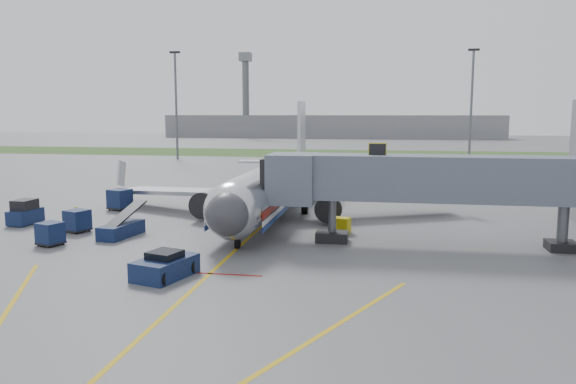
% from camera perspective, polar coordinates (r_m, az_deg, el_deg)
% --- Properties ---
extents(ground, '(400.00, 400.00, 0.00)m').
position_cam_1_polar(ground, '(35.68, -5.98, -6.46)').
color(ground, '#565659').
rests_on(ground, ground).
extents(grass_strip, '(300.00, 25.00, 0.01)m').
position_cam_1_polar(grass_strip, '(123.91, 5.37, 3.91)').
color(grass_strip, '#2D4C1E').
rests_on(grass_strip, ground).
extents(apron_markings, '(21.52, 50.00, 0.01)m').
position_cam_1_polar(apron_markings, '(28.92, -10.00, -10.03)').
color(apron_markings, gold).
rests_on(apron_markings, ground).
extents(airliner, '(32.10, 35.67, 10.25)m').
position_cam_1_polar(airliner, '(49.79, -1.27, 0.82)').
color(airliner, silver).
rests_on(airliner, ground).
extents(jet_bridge, '(25.30, 4.00, 6.90)m').
position_cam_1_polar(jet_bridge, '(38.63, 14.74, 1.18)').
color(jet_bridge, slate).
rests_on(jet_bridge, ground).
extents(light_mast_left, '(2.00, 0.44, 20.40)m').
position_cam_1_polar(light_mast_left, '(110.53, -11.30, 8.88)').
color(light_mast_left, '#595B60').
rests_on(light_mast_left, ground).
extents(light_mast_right, '(2.00, 0.44, 20.40)m').
position_cam_1_polar(light_mast_right, '(109.35, 18.14, 8.65)').
color(light_mast_right, '#595B60').
rests_on(light_mast_right, ground).
extents(distant_terminal, '(120.00, 14.00, 8.00)m').
position_cam_1_polar(distant_terminal, '(204.21, 4.31, 6.67)').
color(distant_terminal, slate).
rests_on(distant_terminal, ground).
extents(control_tower, '(4.00, 4.00, 30.00)m').
position_cam_1_polar(control_tower, '(204.48, -4.32, 10.41)').
color(control_tower, '#595B60').
rests_on(control_tower, ground).
extents(pushback_tug, '(3.07, 3.99, 1.47)m').
position_cam_1_polar(pushback_tug, '(31.58, -12.38, -7.38)').
color(pushback_tug, '#0C1836').
rests_on(pushback_tug, ground).
extents(baggage_tug, '(1.62, 2.93, 2.00)m').
position_cam_1_polar(baggage_tug, '(49.91, -25.14, -1.97)').
color(baggage_tug, '#0C1836').
rests_on(baggage_tug, ground).
extents(baggage_cart_a, '(1.86, 1.86, 1.57)m').
position_cam_1_polar(baggage_cart_a, '(41.30, -23.00, -3.92)').
color(baggage_cart_a, '#0C1836').
rests_on(baggage_cart_a, ground).
extents(baggage_cart_b, '(2.25, 2.25, 1.91)m').
position_cam_1_polar(baggage_cart_b, '(54.15, -16.72, -0.72)').
color(baggage_cart_b, '#0C1836').
rests_on(baggage_cart_b, ground).
extents(baggage_cart_c, '(2.00, 2.00, 1.68)m').
position_cam_1_polar(baggage_cart_c, '(45.14, -20.62, -2.75)').
color(baggage_cart_c, '#0C1836').
rests_on(baggage_cart_c, ground).
extents(belt_loader, '(2.10, 4.85, 2.30)m').
position_cam_1_polar(belt_loader, '(42.52, -16.55, -3.60)').
color(belt_loader, '#0C1836').
rests_on(belt_loader, ground).
extents(ground_power_cart, '(1.66, 1.32, 1.16)m').
position_cam_1_polar(ground_power_cart, '(42.18, 5.29, -3.38)').
color(ground_power_cart, '#C7B40B').
rests_on(ground_power_cart, ground).
extents(ramp_worker, '(0.68, 0.59, 1.57)m').
position_cam_1_polar(ramp_worker, '(47.42, -20.71, -2.34)').
color(ramp_worker, '#A4E81B').
rests_on(ramp_worker, ground).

